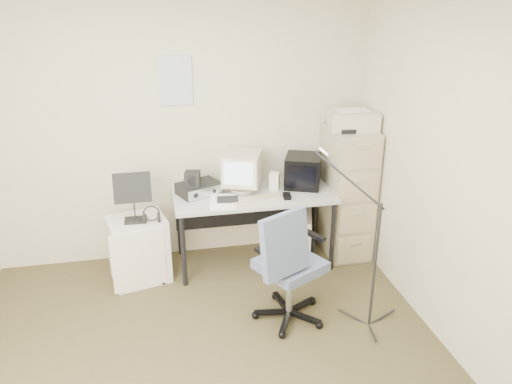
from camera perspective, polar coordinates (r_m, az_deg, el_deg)
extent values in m
cube|color=#443C25|center=(3.79, -5.56, -19.71)|extent=(3.60, 3.60, 0.01)
cube|color=beige|center=(4.79, -8.59, 6.59)|extent=(3.60, 0.02, 2.50)
cube|color=beige|center=(3.70, 22.54, 0.34)|extent=(0.02, 3.60, 2.50)
cube|color=white|center=(4.67, -9.19, 12.45)|extent=(0.30, 0.02, 0.44)
cube|color=tan|center=(5.02, 10.33, -0.03)|extent=(0.40, 0.60, 1.30)
cube|color=beige|center=(4.77, 11.09, 8.02)|extent=(0.49, 0.38, 0.17)
cube|color=#A9A9A9|center=(4.86, -0.27, -4.14)|extent=(1.50, 0.70, 0.73)
cube|color=beige|center=(4.72, -1.59, 2.34)|extent=(0.44, 0.45, 0.37)
cube|color=black|center=(4.86, 5.39, 2.42)|extent=(0.44, 0.45, 0.30)
cube|color=silver|center=(4.77, 2.13, 1.23)|extent=(0.12, 0.12, 0.17)
cube|color=beige|center=(4.53, 0.09, -0.92)|extent=(0.48, 0.24, 0.03)
cube|color=black|center=(4.61, 3.54, -0.46)|extent=(0.09, 0.13, 0.04)
cube|color=black|center=(4.71, -6.54, 0.41)|extent=(0.45, 0.40, 0.11)
cube|color=black|center=(4.61, -7.27, 1.50)|extent=(0.16, 0.15, 0.14)
cube|color=white|center=(4.51, -3.76, -1.07)|extent=(0.27, 0.35, 0.02)
cube|color=beige|center=(5.09, 5.09, -4.77)|extent=(0.34, 0.51, 0.44)
cube|color=slate|center=(3.98, 3.95, -8.10)|extent=(0.80, 0.80, 1.03)
cube|color=silver|center=(4.72, -13.24, -6.40)|extent=(0.57, 0.50, 0.62)
cube|color=black|center=(4.45, -13.85, -0.53)|extent=(0.36, 0.28, 0.47)
torus|color=black|center=(4.47, -11.85, -2.78)|extent=(0.21, 0.21, 0.03)
cylinder|color=black|center=(3.91, 13.64, -6.23)|extent=(0.03, 0.03, 1.40)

